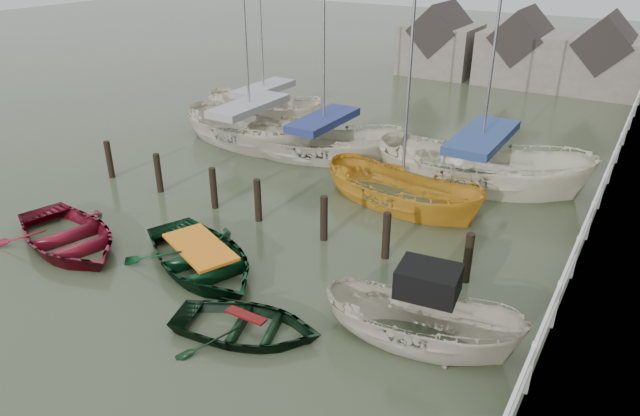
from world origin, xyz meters
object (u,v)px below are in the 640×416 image
Objects in this scene: motorboat at (420,338)px; sailboat_a at (251,142)px; sailboat_e at (265,118)px; rowboat_dkgreen at (247,334)px; sailboat_d at (477,182)px; sailboat_b at (323,155)px; rowboat_red at (70,247)px; rowboat_green at (202,269)px; sailboat_c at (401,203)px.

sailboat_a is at bearing 45.34° from motorboat.
sailboat_e is at bearing 40.24° from motorboat.
rowboat_dkgreen is 11.35m from sailboat_d.
rowboat_dkgreen is at bearing 110.35° from motorboat.
sailboat_b is 6.19m from sailboat_d.
rowboat_red is 13.75m from sailboat_d.
rowboat_green is 1.33× the size of rowboat_dkgreen.
rowboat_green is at bearing 148.81° from sailboat_d.
rowboat_red is at bearing 149.71° from sailboat_b.
sailboat_b reaches higher than motorboat.
motorboat is 0.36× the size of sailboat_d.
sailboat_c is (4.52, -2.45, -0.05)m from sailboat_b.
sailboat_e is at bearing 17.57° from rowboat_dkgreen.
sailboat_a is 1.01× the size of sailboat_b.
rowboat_red is at bearing 127.27° from rowboat_green.
motorboat is 0.50× the size of sailboat_e.
motorboat is 17.53m from sailboat_e.
rowboat_dkgreen is (2.75, -1.55, 0.00)m from rowboat_green.
rowboat_dkgreen is at bearing -174.29° from sailboat_b.
rowboat_dkgreen is at bearing 164.91° from sailboat_d.
sailboat_e is (-9.53, 13.61, 0.06)m from rowboat_dkgreen.
sailboat_a reaches higher than rowboat_red.
sailboat_b is (-7.83, 8.84, -0.03)m from motorboat.
sailboat_c is at bearing -135.23° from sailboat_b.
rowboat_red is 1.32× the size of rowboat_dkgreen.
rowboat_red is 0.38× the size of sailboat_b.
sailboat_d is at bearing -23.44° from rowboat_red.
sailboat_a is at bearing 88.56° from sailboat_d.
sailboat_a is at bearing 52.91° from rowboat_green.
rowboat_red is 6.86m from rowboat_dkgreen.
rowboat_green is at bearing 43.07° from rowboat_dkgreen.
sailboat_e reaches higher than rowboat_green.
sailboat_a is (-1.06, 9.93, 0.06)m from rowboat_red.
sailboat_a is 3.51m from sailboat_b.
sailboat_b is at bearing -121.12° from sailboat_e.
sailboat_a reaches higher than sailboat_b.
rowboat_dkgreen is 0.37× the size of sailboat_e.
rowboat_dkgreen is 0.27× the size of sailboat_d.
motorboat is 7.20m from sailboat_c.
motorboat is (6.18, 0.25, 0.09)m from rowboat_green.
sailboat_b is (3.50, 0.23, 0.00)m from sailboat_a.
sailboat_c is 3.44m from sailboat_d.
rowboat_dkgreen is 3.88m from motorboat.
sailboat_d is (4.51, 9.66, 0.06)m from rowboat_green.
motorboat is 0.38× the size of sailboat_b.
motorboat is at bearing -141.05° from sailboat_c.
rowboat_green reaches higher than rowboat_dkgreen.
rowboat_green is at bearing 173.56° from sailboat_b.
rowboat_green is at bearing 168.21° from sailboat_c.
sailboat_a is 0.96× the size of sailboat_d.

